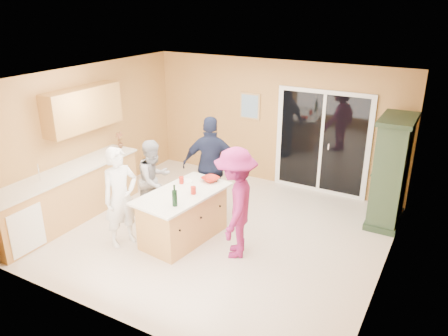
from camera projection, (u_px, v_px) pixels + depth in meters
The scene contains 22 objects.
floor at pixel (214, 231), 7.49m from camera, with size 5.50×5.50×0.00m, color beige.
ceiling at pixel (212, 78), 6.54m from camera, with size 5.50×5.00×0.10m, color white.
wall_back at pixel (274, 123), 9.04m from camera, with size 5.50×0.10×2.60m, color #E4B05E.
wall_front at pixel (102, 226), 4.98m from camera, with size 5.50×0.10×2.60m, color #E4B05E.
wall_left at pixel (88, 135), 8.26m from camera, with size 0.10×5.00×2.60m, color #E4B05E.
wall_right at pixel (392, 195), 5.77m from camera, with size 0.10×5.00×2.60m, color #E4B05E.
left_cabinet_run at pixel (61, 199), 7.57m from camera, with size 0.65×3.05×1.24m.
upper_cabinets at pixel (83, 109), 7.81m from camera, with size 0.35×1.60×0.75m, color tan.
sliding_door at pixel (322, 143), 8.63m from camera, with size 1.90×0.07×2.10m.
framed_picture at pixel (250, 106), 9.16m from camera, with size 0.46×0.04×0.56m.
kitchen_island at pixel (183, 217), 7.11m from camera, with size 1.05×1.69×0.84m.
green_hutch at pixel (391, 173), 7.45m from camera, with size 0.55×1.05×1.92m.
woman_white at pixel (121, 197), 6.83m from camera, with size 0.60×0.39×1.63m, color silver.
woman_grey at pixel (154, 180), 7.68m from camera, with size 0.71×0.55×1.46m, color #9E9EA1.
woman_navy at pixel (212, 166), 7.85m from camera, with size 1.06×0.44×1.81m, color #1A1E3A.
woman_magenta at pixel (236, 203), 6.52m from camera, with size 1.12×0.64×1.73m, color #831C61.
serving_bowl at pixel (210, 179), 7.36m from camera, with size 0.29×0.29×0.07m, color #A81E12.
tulip_vase at pixel (120, 140), 8.62m from camera, with size 0.18×0.12×0.34m, color red.
tumbler_near at pixel (181, 180), 7.26m from camera, with size 0.08×0.08×0.12m, color #A81E12.
tumbler_far at pixel (193, 190), 6.87m from camera, with size 0.08×0.08×0.12m, color #A81E12.
wine_bottle at pixel (175, 198), 6.46m from camera, with size 0.08×0.08×0.34m.
white_plate at pixel (186, 181), 7.36m from camera, with size 0.21×0.21×0.01m, color white.
Camera 1 is at (3.36, -5.66, 3.74)m, focal length 35.00 mm.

